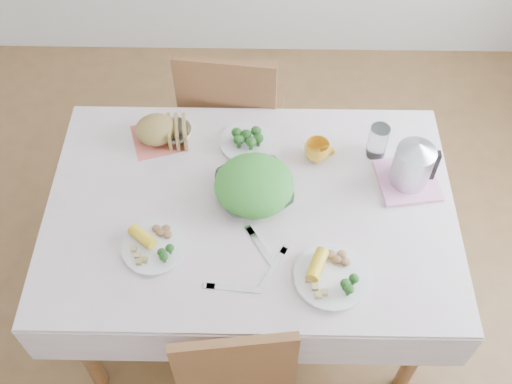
{
  "coord_description": "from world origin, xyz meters",
  "views": [
    {
      "loc": [
        0.04,
        -1.28,
        2.55
      ],
      "look_at": [
        0.02,
        0.02,
        0.82
      ],
      "focal_mm": 42.0,
      "sensor_mm": 36.0,
      "label": 1
    }
  ],
  "objects_px": {
    "dinner_plate_left": "(155,247)",
    "dinner_plate_right": "(331,277)",
    "salad_bowl": "(254,190)",
    "yellow_mug": "(317,150)",
    "electric_kettle": "(414,162)",
    "chair_far": "(235,117)",
    "dining_table": "(251,259)"
  },
  "relations": [
    {
      "from": "dining_table",
      "to": "dinner_plate_right",
      "type": "distance_m",
      "value": 0.57
    },
    {
      "from": "salad_bowl",
      "to": "electric_kettle",
      "type": "height_order",
      "value": "electric_kettle"
    },
    {
      "from": "chair_far",
      "to": "yellow_mug",
      "type": "relative_size",
      "value": 9.75
    },
    {
      "from": "chair_far",
      "to": "electric_kettle",
      "type": "distance_m",
      "value": 1.01
    },
    {
      "from": "yellow_mug",
      "to": "dinner_plate_left",
      "type": "bearing_deg",
      "value": -143.53
    },
    {
      "from": "salad_bowl",
      "to": "yellow_mug",
      "type": "bearing_deg",
      "value": 38.64
    },
    {
      "from": "salad_bowl",
      "to": "dinner_plate_right",
      "type": "height_order",
      "value": "salad_bowl"
    },
    {
      "from": "dining_table",
      "to": "salad_bowl",
      "type": "xyz_separation_m",
      "value": [
        0.01,
        0.05,
        0.42
      ]
    },
    {
      "from": "salad_bowl",
      "to": "yellow_mug",
      "type": "relative_size",
      "value": 2.73
    },
    {
      "from": "dining_table",
      "to": "chair_far",
      "type": "relative_size",
      "value": 1.43
    },
    {
      "from": "dinner_plate_left",
      "to": "electric_kettle",
      "type": "xyz_separation_m",
      "value": [
        0.92,
        0.31,
        0.11
      ]
    },
    {
      "from": "chair_far",
      "to": "dinner_plate_left",
      "type": "bearing_deg",
      "value": 82.36
    },
    {
      "from": "dining_table",
      "to": "dinner_plate_right",
      "type": "height_order",
      "value": "dinner_plate_right"
    },
    {
      "from": "dinner_plate_right",
      "to": "dinner_plate_left",
      "type": "bearing_deg",
      "value": 170.03
    },
    {
      "from": "salad_bowl",
      "to": "electric_kettle",
      "type": "distance_m",
      "value": 0.59
    },
    {
      "from": "dinner_plate_left",
      "to": "dinner_plate_right",
      "type": "bearing_deg",
      "value": -9.97
    },
    {
      "from": "dinner_plate_right",
      "to": "dining_table",
      "type": "bearing_deg",
      "value": 133.03
    },
    {
      "from": "dinner_plate_right",
      "to": "electric_kettle",
      "type": "xyz_separation_m",
      "value": [
        0.31,
        0.42,
        0.11
      ]
    },
    {
      "from": "electric_kettle",
      "to": "dining_table",
      "type": "bearing_deg",
      "value": -154.52
    },
    {
      "from": "salad_bowl",
      "to": "chair_far",
      "type": "bearing_deg",
      "value": 98.61
    },
    {
      "from": "chair_far",
      "to": "yellow_mug",
      "type": "height_order",
      "value": "chair_far"
    },
    {
      "from": "chair_far",
      "to": "salad_bowl",
      "type": "xyz_separation_m",
      "value": [
        0.1,
        -0.69,
        0.33
      ]
    },
    {
      "from": "dinner_plate_left",
      "to": "electric_kettle",
      "type": "bearing_deg",
      "value": 18.73
    },
    {
      "from": "salad_bowl",
      "to": "dinner_plate_right",
      "type": "relative_size",
      "value": 1.08
    },
    {
      "from": "yellow_mug",
      "to": "salad_bowl",
      "type": "bearing_deg",
      "value": -141.36
    },
    {
      "from": "dining_table",
      "to": "chair_far",
      "type": "distance_m",
      "value": 0.75
    },
    {
      "from": "dining_table",
      "to": "yellow_mug",
      "type": "relative_size",
      "value": 13.9
    },
    {
      "from": "chair_far",
      "to": "dinner_plate_right",
      "type": "distance_m",
      "value": 1.14
    },
    {
      "from": "chair_far",
      "to": "salad_bowl",
      "type": "distance_m",
      "value": 0.77
    },
    {
      "from": "chair_far",
      "to": "dinner_plate_left",
      "type": "distance_m",
      "value": 1.0
    },
    {
      "from": "dinner_plate_left",
      "to": "salad_bowl",
      "type": "bearing_deg",
      "value": 34.88
    },
    {
      "from": "electric_kettle",
      "to": "salad_bowl",
      "type": "bearing_deg",
      "value": -158.77
    }
  ]
}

